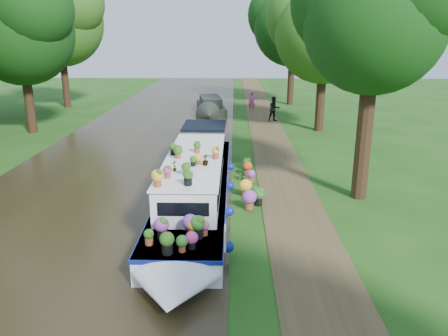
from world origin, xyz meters
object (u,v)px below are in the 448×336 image
pedestrian_pink (252,102)px  pedestrian_dark (274,109)px  plant_boat (195,185)px  second_boat (211,106)px

pedestrian_pink → pedestrian_dark: pedestrian_dark is taller
pedestrian_dark → plant_boat: bearing=-121.9°
plant_boat → pedestrian_dark: (4.15, 16.23, 0.03)m
second_boat → pedestrian_pink: size_ratio=4.36×
plant_boat → pedestrian_dark: plant_boat is taller
pedestrian_dark → pedestrian_pink: bearing=91.6°
plant_boat → second_boat: 19.67m
plant_boat → pedestrian_pink: bearing=82.3°
plant_boat → pedestrian_dark: 16.75m
pedestrian_dark → second_boat: bearing=126.0°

